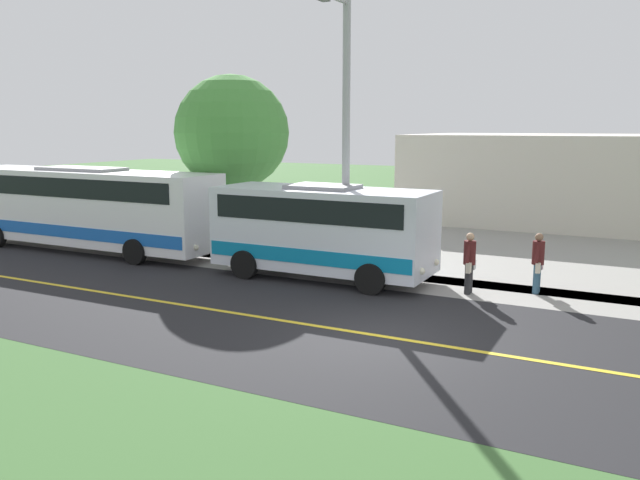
% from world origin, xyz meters
% --- Properties ---
extents(ground_plane, '(120.00, 120.00, 0.00)m').
position_xyz_m(ground_plane, '(0.00, 0.00, 0.00)').
color(ground_plane, '#3D6633').
extents(road_surface, '(8.00, 100.00, 0.01)m').
position_xyz_m(road_surface, '(0.00, 0.00, 0.00)').
color(road_surface, black).
rests_on(road_surface, ground).
extents(sidewalk, '(2.40, 100.00, 0.01)m').
position_xyz_m(sidewalk, '(-5.20, 0.00, 0.00)').
color(sidewalk, gray).
rests_on(sidewalk, ground).
extents(parking_lot_surface, '(14.00, 36.00, 0.01)m').
position_xyz_m(parking_lot_surface, '(-12.40, 3.00, 0.00)').
color(parking_lot_surface, gray).
rests_on(parking_lot_surface, ground).
extents(road_centre_line, '(0.16, 100.00, 0.00)m').
position_xyz_m(road_centre_line, '(0.00, 0.00, 0.01)').
color(road_centre_line, gold).
rests_on(road_centre_line, ground).
extents(shuttle_bus_front, '(2.71, 6.97, 2.93)m').
position_xyz_m(shuttle_bus_front, '(-4.53, -3.82, 1.61)').
color(shuttle_bus_front, silver).
rests_on(shuttle_bus_front, ground).
extents(transit_bus_rear, '(2.63, 11.67, 3.18)m').
position_xyz_m(transit_bus_rear, '(-4.49, -14.03, 1.74)').
color(transit_bus_rear, white).
rests_on(transit_bus_rear, ground).
extents(pedestrian_with_bags, '(0.72, 0.34, 1.74)m').
position_xyz_m(pedestrian_with_bags, '(-5.61, 2.48, 0.93)').
color(pedestrian_with_bags, '#335972').
rests_on(pedestrian_with_bags, ground).
extents(pedestrian_waiting, '(0.72, 0.34, 1.76)m').
position_xyz_m(pedestrian_waiting, '(-4.68, 0.76, 0.95)').
color(pedestrian_waiting, '#262628').
rests_on(pedestrian_waiting, ground).
extents(street_light_pole, '(1.97, 0.24, 8.45)m').
position_xyz_m(street_light_pole, '(-4.88, -3.26, 4.64)').
color(street_light_pole, '#9E9EA3').
rests_on(street_light_pole, ground).
extents(tree_curbside, '(4.34, 4.34, 6.63)m').
position_xyz_m(tree_curbside, '(-7.40, -9.14, 4.45)').
color(tree_curbside, '#4C3826').
rests_on(tree_curbside, ground).
extents(commercial_building, '(10.00, 16.99, 4.29)m').
position_xyz_m(commercial_building, '(-21.40, 2.58, 2.15)').
color(commercial_building, beige).
rests_on(commercial_building, ground).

